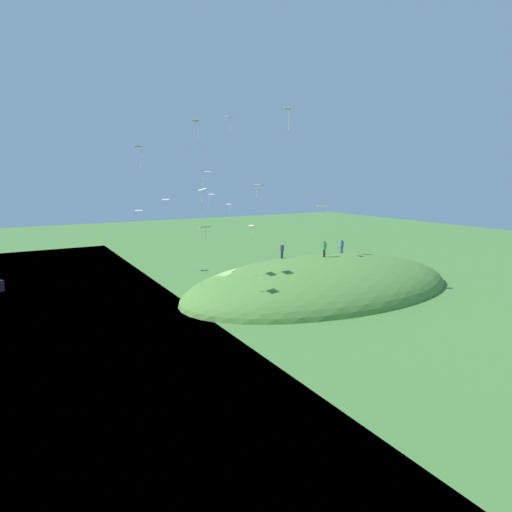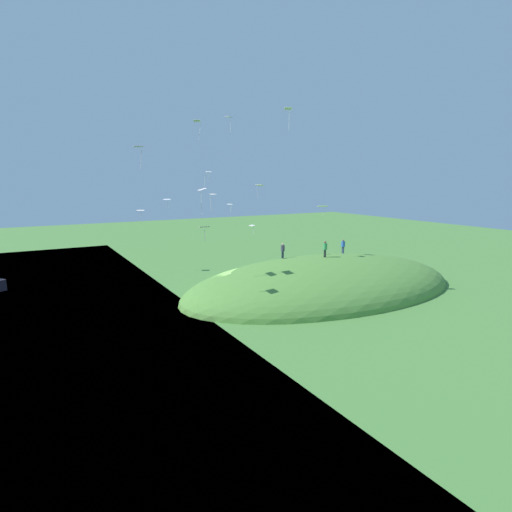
% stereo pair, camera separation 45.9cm
% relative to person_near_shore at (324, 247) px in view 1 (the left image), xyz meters
% --- Properties ---
extents(ground_plane, '(160.00, 160.00, 0.00)m').
position_rel_person_near_shore_xyz_m(ground_plane, '(-10.12, 2.49, -4.47)').
color(ground_plane, '#4B8039').
extents(grass_hill, '(31.99, 17.96, 6.77)m').
position_rel_person_near_shore_xyz_m(grass_hill, '(-0.42, -0.58, -4.47)').
color(grass_hill, '#528738').
rests_on(grass_hill, ground_plane).
extents(person_near_shore, '(0.61, 0.61, 1.75)m').
position_rel_person_near_shore_xyz_m(person_near_shore, '(0.00, 0.00, 0.00)').
color(person_near_shore, black).
rests_on(person_near_shore, grass_hill).
extents(person_walking_path, '(0.55, 0.55, 1.70)m').
position_rel_person_near_shore_xyz_m(person_walking_path, '(-3.09, 3.50, -0.45)').
color(person_walking_path, '#2D3748').
rests_on(person_walking_path, grass_hill).
extents(person_with_child, '(0.53, 0.53, 1.66)m').
position_rel_person_near_shore_xyz_m(person_with_child, '(4.93, 2.76, -0.50)').
color(person_with_child, '#25334D').
rests_on(person_with_child, grass_hill).
extents(kite_0, '(0.60, 0.73, 1.09)m').
position_rel_person_near_shore_xyz_m(kite_0, '(-6.53, 4.25, 2.19)').
color(kite_0, silver).
extents(kite_1, '(0.98, 0.86, 1.54)m').
position_rel_person_near_shore_xyz_m(kite_1, '(-9.19, 4.17, 13.11)').
color(kite_1, white).
extents(kite_2, '(0.87, 1.15, 1.92)m').
position_rel_person_near_shore_xyz_m(kite_2, '(-18.83, 1.87, 9.76)').
color(kite_2, white).
extents(kite_3, '(1.12, 1.12, 1.18)m').
position_rel_person_near_shore_xyz_m(kite_3, '(-12.05, 15.96, 4.62)').
color(kite_3, white).
extents(kite_4, '(0.93, 0.81, 2.24)m').
position_rel_person_near_shore_xyz_m(kite_4, '(-9.78, 11.06, 13.39)').
color(kite_4, white).
extents(kite_5, '(0.76, 0.84, 1.62)m').
position_rel_person_near_shore_xyz_m(kite_5, '(-6.19, 17.50, 7.59)').
color(kite_5, white).
extents(kite_6, '(0.79, 1.05, 2.31)m').
position_rel_person_near_shore_xyz_m(kite_6, '(-13.93, -0.07, 6.12)').
color(kite_6, white).
extents(kite_7, '(1.12, 1.00, 1.61)m').
position_rel_person_near_shore_xyz_m(kite_7, '(-15.06, 17.28, 3.26)').
color(kite_7, silver).
extents(kite_8, '(0.65, 0.46, 1.13)m').
position_rel_person_near_shore_xyz_m(kite_8, '(-9.45, 8.86, 7.86)').
color(kite_8, white).
extents(kite_9, '(0.89, 1.03, 1.46)m').
position_rel_person_near_shore_xyz_m(kite_9, '(-5.22, 4.96, 6.43)').
color(kite_9, silver).
extents(kite_10, '(1.33, 1.15, 1.20)m').
position_rel_person_near_shore_xyz_m(kite_10, '(1.36, 2.28, 4.16)').
color(kite_10, white).
extents(kite_11, '(0.85, 0.72, 2.07)m').
position_rel_person_near_shore_xyz_m(kite_11, '(-5.41, -0.72, 13.43)').
color(kite_11, white).
extents(kite_12, '(0.67, 0.60, 1.03)m').
position_rel_person_near_shore_xyz_m(kite_12, '(-6.40, 9.86, 4.16)').
color(kite_12, silver).
extents(kite_13, '(0.96, 0.73, 1.23)m').
position_rel_person_near_shore_xyz_m(kite_13, '(-15.06, -3.10, 3.26)').
color(kite_13, silver).
extents(kite_14, '(0.88, 0.73, 1.99)m').
position_rel_person_near_shore_xyz_m(kite_14, '(-8.59, 9.90, 5.26)').
color(kite_14, white).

